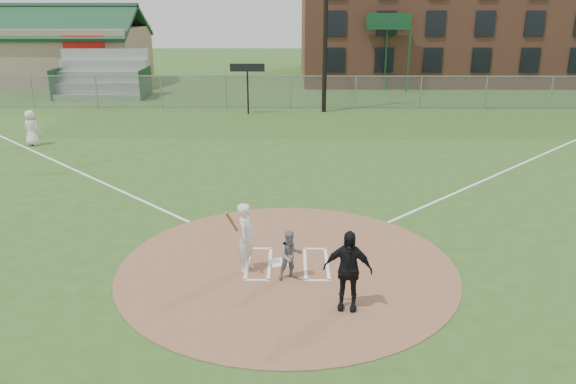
{
  "coord_description": "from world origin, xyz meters",
  "views": [
    {
      "loc": [
        0.12,
        -12.66,
        6.27
      ],
      "look_at": [
        0.0,
        2.0,
        1.3
      ],
      "focal_mm": 35.0,
      "sensor_mm": 36.0,
      "label": 1
    }
  ],
  "objects_px": {
    "umpire": "(348,270)",
    "batter_at_plate": "(246,237)",
    "home_plate": "(280,262)",
    "ondeck_player": "(31,128)",
    "catcher": "(291,255)"
  },
  "relations": [
    {
      "from": "ondeck_player",
      "to": "umpire",
      "type": "bearing_deg",
      "value": 145.12
    },
    {
      "from": "home_plate",
      "to": "ondeck_player",
      "type": "relative_size",
      "value": 0.29
    },
    {
      "from": "home_plate",
      "to": "umpire",
      "type": "xyz_separation_m",
      "value": [
        1.49,
        -2.16,
        0.88
      ]
    },
    {
      "from": "ondeck_player",
      "to": "batter_at_plate",
      "type": "distance_m",
      "value": 16.71
    },
    {
      "from": "catcher",
      "to": "umpire",
      "type": "xyz_separation_m",
      "value": [
        1.21,
        -1.33,
        0.29
      ]
    },
    {
      "from": "home_plate",
      "to": "batter_at_plate",
      "type": "bearing_deg",
      "value": -154.6
    },
    {
      "from": "home_plate",
      "to": "umpire",
      "type": "height_order",
      "value": "umpire"
    },
    {
      "from": "umpire",
      "to": "batter_at_plate",
      "type": "height_order",
      "value": "umpire"
    },
    {
      "from": "umpire",
      "to": "batter_at_plate",
      "type": "relative_size",
      "value": 1.0
    },
    {
      "from": "home_plate",
      "to": "batter_at_plate",
      "type": "xyz_separation_m",
      "value": [
        -0.79,
        -0.37,
        0.85
      ]
    },
    {
      "from": "home_plate",
      "to": "umpire",
      "type": "distance_m",
      "value": 2.77
    },
    {
      "from": "home_plate",
      "to": "ondeck_player",
      "type": "bearing_deg",
      "value": 133.43
    },
    {
      "from": "umpire",
      "to": "ondeck_player",
      "type": "height_order",
      "value": "umpire"
    },
    {
      "from": "home_plate",
      "to": "umpire",
      "type": "relative_size",
      "value": 0.26
    },
    {
      "from": "catcher",
      "to": "ondeck_player",
      "type": "height_order",
      "value": "ondeck_player"
    }
  ]
}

